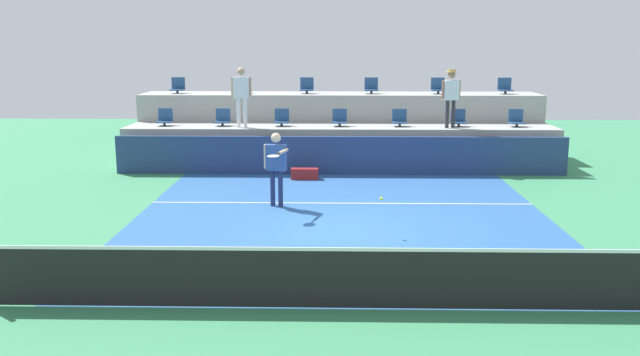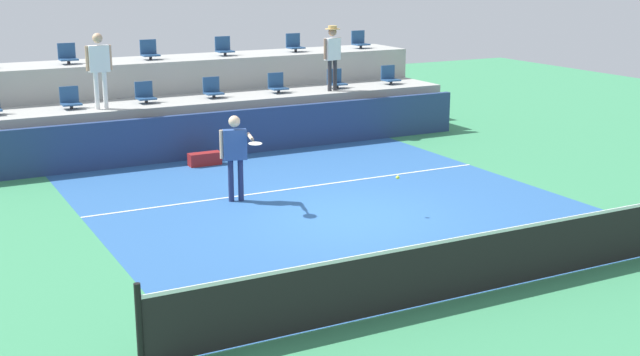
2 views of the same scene
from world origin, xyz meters
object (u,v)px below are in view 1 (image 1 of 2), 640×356
Objects in this scene: spectator_in_white at (241,91)px; stadium_chair_lower_far_right at (516,119)px; stadium_chair_upper_mid_right at (371,87)px; equipment_bag at (305,174)px; spectator_with_hat at (451,92)px; stadium_chair_lower_center at (340,119)px; stadium_chair_lower_mid_left at (282,119)px; tennis_player at (276,162)px; stadium_chair_upper_far_left at (178,87)px; stadium_chair_upper_far_right at (505,87)px; stadium_chair_lower_far_left at (165,119)px; stadium_chair_upper_left at (242,87)px; stadium_chair_lower_right at (458,119)px; stadium_chair_lower_left at (223,119)px; stadium_chair_upper_mid_left at (307,87)px; stadium_chair_upper_right at (438,87)px; tennis_ball at (381,199)px; stadium_chair_lower_mid_right at (400,119)px.

stadium_chair_lower_far_right is at bearing 2.66° from spectator_in_white.
equipment_bag is at bearing -118.30° from stadium_chair_upper_mid_right.
spectator_in_white is 1.02× the size of spectator_with_hat.
stadium_chair_lower_center is at bearing 180.00° from stadium_chair_lower_far_right.
stadium_chair_lower_mid_left reaches higher than tennis_player.
stadium_chair_upper_far_left is 1.00× the size of stadium_chair_upper_far_right.
stadium_chair_lower_far_left is 2.60m from spectator_in_white.
stadium_chair_lower_mid_left is 1.00× the size of stadium_chair_upper_left.
stadium_chair_lower_right is 1.00× the size of stadium_chair_upper_mid_right.
stadium_chair_upper_mid_right is at bearing 15.74° from stadium_chair_lower_far_left.
spectator_with_hat reaches higher than stadium_chair_upper_far_left.
stadium_chair_upper_far_left reaches higher than tennis_player.
stadium_chair_upper_mid_left is at bearing 35.79° from stadium_chair_lower_left.
stadium_chair_lower_mid_left is 1.76m from stadium_chair_lower_center.
stadium_chair_upper_far_left is (-8.92, 1.80, 0.85)m from stadium_chair_lower_right.
stadium_chair_upper_mid_left and stadium_chair_upper_right have the same top height.
stadium_chair_upper_left is at bearing 97.14° from spectator_in_white.
stadium_chair_upper_mid_right is 0.68× the size of equipment_bag.
stadium_chair_upper_left is 1.00× the size of stadium_chair_upper_right.
stadium_chair_lower_mid_left is at bearing 108.70° from tennis_ball.
stadium_chair_lower_far_left is 6.46m from tennis_player.
tennis_player is 0.97× the size of spectator_in_white.
stadium_chair_lower_mid_right is 0.30× the size of spectator_with_hat.
stadium_chair_upper_left reaches higher than stadium_chair_lower_mid_left.
stadium_chair_upper_far_right is (2.18, 0.00, 0.00)m from stadium_chair_upper_right.
stadium_chair_lower_far_left is 2.93m from stadium_chair_upper_left.
stadium_chair_lower_far_left is at bearing -168.13° from stadium_chair_upper_right.
stadium_chair_upper_far_left is (-7.15, 1.80, 0.85)m from stadium_chair_lower_mid_right.
stadium_chair_lower_mid_right is 1.78m from stadium_chair_lower_right.
stadium_chair_lower_mid_right is 0.29× the size of spectator_in_white.
stadium_chair_lower_right is at bearing -11.40° from stadium_chair_upper_far_left.
spectator_in_white is at bearing 106.66° from tennis_player.
tennis_player is (-0.42, -6.97, -1.26)m from stadium_chair_upper_mid_left.
stadium_chair_upper_right reaches higher than equipment_bag.
stadium_chair_upper_left and stadium_chair_upper_right have the same top height.
stadium_chair_upper_mid_left is at bearing 120.72° from stadium_chair_lower_center.
stadium_chair_lower_left is 3.50m from equipment_bag.
stadium_chair_upper_far_left and stadium_chair_upper_right have the same top height.
spectator_with_hat reaches higher than stadium_chair_lower_far_right.
stadium_chair_lower_center is at bearing -161.55° from stadium_chair_upper_far_right.
stadium_chair_lower_left is 3.57m from stadium_chair_lower_center.
tennis_player is at bearing -124.06° from stadium_chair_upper_right.
stadium_chair_upper_mid_left is at bearing 91.34° from equipment_bag.
stadium_chair_upper_mid_right is (1.04, 1.80, 0.85)m from stadium_chair_lower_center.
stadium_chair_upper_mid_left is 1.00× the size of stadium_chair_upper_right.
spectator_with_hat is at bearing -26.68° from stadium_chair_upper_mid_left.
stadium_chair_upper_far_right is at bearing 0.00° from stadium_chair_upper_left.
stadium_chair_upper_mid_left reaches higher than stadium_chair_lower_center.
stadium_chair_lower_far_right is (3.52, 0.00, 0.00)m from stadium_chair_lower_mid_right.
stadium_chair_lower_far_right reaches higher than tennis_player.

